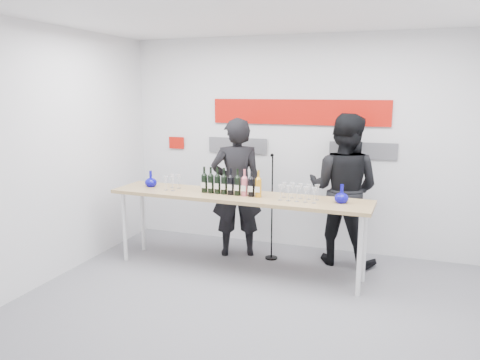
% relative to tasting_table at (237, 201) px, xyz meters
% --- Properties ---
extents(ground, '(5.00, 5.00, 0.00)m').
position_rel_tasting_table_xyz_m(ground, '(0.48, -0.81, -0.91)').
color(ground, slate).
rests_on(ground, ground).
extents(back_wall, '(5.00, 0.04, 3.00)m').
position_rel_tasting_table_xyz_m(back_wall, '(0.48, 1.19, 0.59)').
color(back_wall, silver).
rests_on(back_wall, ground).
extents(signage, '(3.38, 0.02, 0.79)m').
position_rel_tasting_table_xyz_m(signage, '(0.43, 1.16, 0.90)').
color(signage, '#B81107').
rests_on(signage, back_wall).
extents(tasting_table, '(3.29, 0.76, 0.98)m').
position_rel_tasting_table_xyz_m(tasting_table, '(0.00, 0.00, 0.00)').
color(tasting_table, tan).
rests_on(tasting_table, ground).
extents(wine_bottles, '(0.80, 0.10, 0.33)m').
position_rel_tasting_table_xyz_m(wine_bottles, '(-0.08, -0.02, 0.24)').
color(wine_bottles, black).
rests_on(wine_bottles, tasting_table).
extents(decanter_left, '(0.16, 0.16, 0.21)m').
position_rel_tasting_table_xyz_m(decanter_left, '(-1.26, 0.09, 0.18)').
color(decanter_left, '#0A078F').
rests_on(decanter_left, tasting_table).
extents(decanter_right, '(0.16, 0.16, 0.21)m').
position_rel_tasting_table_xyz_m(decanter_right, '(1.27, 0.01, 0.18)').
color(decanter_right, '#0A078F').
rests_on(decanter_right, tasting_table).
extents(glasses_left, '(0.17, 0.23, 0.18)m').
position_rel_tasting_table_xyz_m(glasses_left, '(-0.91, 0.03, 0.17)').
color(glasses_left, silver).
rests_on(glasses_left, tasting_table).
extents(glasses_right, '(0.47, 0.24, 0.18)m').
position_rel_tasting_table_xyz_m(glasses_right, '(0.77, -0.02, 0.17)').
color(glasses_right, silver).
rests_on(glasses_right, tasting_table).
extents(presenter_left, '(0.81, 0.69, 1.89)m').
position_rel_tasting_table_xyz_m(presenter_left, '(-0.21, 0.55, 0.04)').
color(presenter_left, black).
rests_on(presenter_left, ground).
extents(presenter_right, '(1.07, 0.90, 1.97)m').
position_rel_tasting_table_xyz_m(presenter_right, '(1.20, 0.73, 0.08)').
color(presenter_right, black).
rests_on(presenter_right, ground).
extents(mic_stand, '(0.17, 0.17, 1.44)m').
position_rel_tasting_table_xyz_m(mic_stand, '(0.30, 0.54, -0.47)').
color(mic_stand, black).
rests_on(mic_stand, ground).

